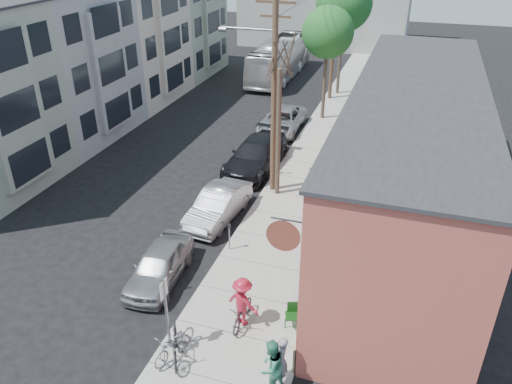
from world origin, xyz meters
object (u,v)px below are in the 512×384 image
(tree_leafy_mid, at_px, (328,33))
(bus, at_px, (280,59))
(parking_meter_far, at_px, (278,161))
(patio_chair_a, at_px, (308,297))
(utility_pole_near, at_px, (273,90))
(car_3, at_px, (282,120))
(parked_bike_a, at_px, (175,344))
(parking_meter_near, at_px, (229,233))
(parked_bike_b, at_px, (175,344))
(patron_grey, at_px, (281,360))
(car_0, at_px, (159,265))
(sign_post, at_px, (166,307))
(tree_leafy_far, at_px, (344,4))
(patron_green, at_px, (271,366))
(car_1, at_px, (218,205))
(cyclist, at_px, (243,302))
(patio_chair_b, at_px, (292,316))
(car_2, at_px, (256,155))
(tree_bare, at_px, (278,135))

(tree_leafy_mid, bearing_deg, bus, 121.29)
(parking_meter_far, bearing_deg, patio_chair_a, -68.25)
(bus, bearing_deg, utility_pole_near, -74.78)
(car_3, distance_m, bus, 13.11)
(parked_bike_a, xyz_separation_m, car_3, (-2.11, 20.24, 0.02))
(car_3, bearing_deg, tree_leafy_mid, 53.69)
(utility_pole_near, bearing_deg, parking_meter_near, -91.39)
(patio_chair_a, xyz_separation_m, parked_bike_b, (-3.52, -3.55, 0.04))
(patron_grey, height_order, parked_bike_a, patron_grey)
(car_0, bearing_deg, sign_post, -62.46)
(utility_pole_near, distance_m, tree_leafy_far, 17.48)
(parking_meter_far, distance_m, bus, 20.00)
(sign_post, distance_m, parked_bike_a, 1.23)
(patron_green, xyz_separation_m, car_1, (-5.16, 8.71, -0.32))
(tree_leafy_mid, height_order, cyclist, tree_leafy_mid)
(parked_bike_a, xyz_separation_m, parked_bike_b, (-0.06, 0.07, -0.08))
(car_0, relative_size, car_3, 0.79)
(parked_bike_a, bearing_deg, tree_leafy_mid, 64.27)
(car_1, bearing_deg, bus, 104.33)
(tree_leafy_mid, xyz_separation_m, patio_chair_b, (3.11, -20.68, -5.41))
(patio_chair_b, height_order, cyclist, cyclist)
(parking_meter_near, height_order, car_1, car_1)
(parking_meter_far, height_order, car_1, car_1)
(patio_chair_a, distance_m, parked_bike_a, 5.01)
(parked_bike_a, bearing_deg, car_0, 98.78)
(tree_leafy_mid, distance_m, bus, 12.05)
(patio_chair_b, height_order, bus, bus)
(patio_chair_b, bearing_deg, patron_green, -107.88)
(tree_leafy_mid, height_order, car_2, tree_leafy_mid)
(car_0, bearing_deg, parking_meter_near, 48.57)
(sign_post, relative_size, parked_bike_a, 1.50)
(tree_leafy_far, distance_m, car_3, 11.21)
(patron_grey, relative_size, car_3, 0.31)
(tree_leafy_far, bearing_deg, patron_grey, -83.40)
(parking_meter_far, relative_size, patron_grey, 0.75)
(parked_bike_a, relative_size, car_2, 0.32)
(bus, bearing_deg, car_3, -73.06)
(bus, bearing_deg, tree_leafy_mid, -58.03)
(patio_chair_b, relative_size, bus, 0.08)
(car_3, bearing_deg, patio_chair_a, -71.46)
(parking_meter_near, height_order, car_2, car_2)
(car_3, bearing_deg, sign_post, -85.04)
(patron_grey, bearing_deg, parking_meter_far, -178.34)
(cyclist, distance_m, bus, 31.53)
(tree_leafy_far, xyz_separation_m, car_1, (-2.00, -20.82, -6.24))
(parking_meter_near, height_order, patron_grey, patron_grey)
(patio_chair_a, height_order, patio_chair_b, same)
(sign_post, xyz_separation_m, tree_bare, (0.45, 11.20, 1.52))
(tree_leafy_mid, relative_size, parked_bike_b, 4.11)
(car_1, bearing_deg, patron_green, -54.00)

